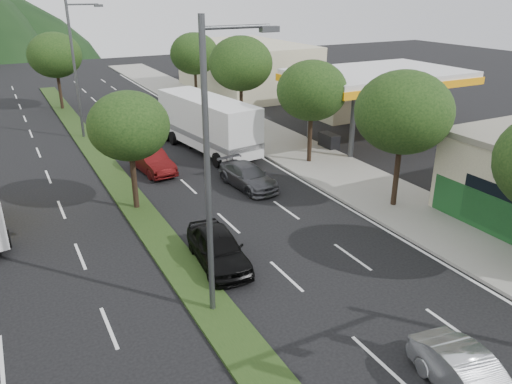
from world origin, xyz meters
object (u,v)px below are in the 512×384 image
streetlight_mid (77,63)px  car_queue_c (152,161)px  sedan_silver (471,381)px  car_queue_b (248,176)px  tree_med_far (55,55)px  tree_r_b (403,112)px  car_queue_a (218,248)px  motorhome (207,123)px  tree_r_c (312,91)px  streetlight_near (213,161)px  tree_r_e (194,54)px  tree_med_near (129,126)px  tree_r_d (241,64)px  car_queue_d (199,131)px

streetlight_mid → car_queue_c: 11.25m
sedan_silver → car_queue_b: bearing=91.7°
streetlight_mid → sedan_silver: streetlight_mid is taller
tree_med_far → sedan_silver: tree_med_far is taller
tree_r_b → car_queue_a: tree_r_b is taller
car_queue_a → car_queue_c: bearing=91.1°
tree_r_b → motorhome: 14.83m
tree_r_c → car_queue_a: bearing=-139.0°
streetlight_mid → sedan_silver: bearing=-82.1°
streetlight_near → motorhome: 19.38m
tree_r_b → tree_r_e: 28.00m
tree_med_near → motorhome: tree_med_near is taller
tree_r_b → tree_r_c: size_ratio=1.07×
car_queue_c → motorhome: 5.64m
tree_med_near → tree_med_far: (0.00, 26.00, 0.58)m
streetlight_mid → tree_r_c: bearing=-47.8°
streetlight_near → tree_med_near: bearing=91.2°
sedan_silver → tree_med_far: bearing=104.1°
car_queue_b → tree_r_c: bearing=13.9°
tree_r_c → car_queue_c: size_ratio=1.48×
tree_r_e → car_queue_c: bearing=-119.6°
streetlight_near → tree_r_e: bearing=69.8°
tree_r_c → tree_med_far: tree_med_far is taller
tree_med_far → car_queue_c: (2.39, -20.91, -4.29)m
tree_r_d → sedan_silver: (-7.35, -29.16, -4.52)m
streetlight_mid → car_queue_b: streetlight_mid is taller
tree_r_e → streetlight_mid: streetlight_mid is taller
car_queue_d → tree_med_far: bearing=120.8°
streetlight_near → sedan_silver: 9.76m
tree_r_c → streetlight_mid: bearing=132.2°
car_queue_b → car_queue_c: car_queue_c is taller
tree_med_near → car_queue_a: (1.50, -7.12, -3.67)m
streetlight_near → tree_r_d: bearing=61.8°
tree_med_near → car_queue_d: (7.55, 10.09, -3.66)m
car_queue_c → car_queue_d: car_queue_d is taller
sedan_silver → tree_r_b: bearing=64.6°
car_queue_b → streetlight_mid: bearing=107.7°
tree_r_d → tree_med_far: size_ratio=1.03×
tree_med_far → car_queue_c: 21.48m
car_queue_c → car_queue_d: bearing=37.5°
car_queue_c → tree_r_d: bearing=29.1°
tree_r_e → car_queue_d: (-4.45, -11.91, -4.13)m
streetlight_near → sedan_silver: streetlight_near is taller
tree_r_d → car_queue_b: size_ratio=1.58×
car_queue_a → tree_r_b: bearing=11.4°
car_queue_c → motorhome: bearing=21.7°
streetlight_mid → motorhome: 10.75m
tree_r_e → sedan_silver: size_ratio=1.67×
tree_r_d → tree_med_near: bearing=-135.0°
tree_r_b → car_queue_a: size_ratio=1.56×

